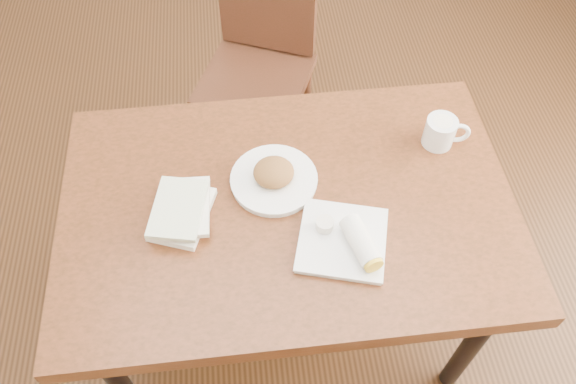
{
  "coord_description": "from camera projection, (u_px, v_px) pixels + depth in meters",
  "views": [
    {
      "loc": [
        -0.1,
        -0.92,
        2.07
      ],
      "look_at": [
        0.0,
        0.0,
        0.8
      ],
      "focal_mm": 35.0,
      "sensor_mm": 36.0,
      "label": 1
    }
  ],
  "objects": [
    {
      "name": "ground",
      "position": [
        288.0,
        311.0,
        2.23
      ],
      "size": [
        4.0,
        5.0,
        0.01
      ],
      "primitive_type": "cube",
      "color": "#472814",
      "rests_on": "ground"
    },
    {
      "name": "table",
      "position": [
        288.0,
        217.0,
        1.68
      ],
      "size": [
        1.31,
        0.86,
        0.75
      ],
      "color": "brown",
      "rests_on": "ground"
    },
    {
      "name": "chair_far",
      "position": [
        260.0,
        53.0,
        2.3
      ],
      "size": [
        0.55,
        0.55,
        0.95
      ],
      "color": "#401C12",
      "rests_on": "ground"
    },
    {
      "name": "plate_scone",
      "position": [
        274.0,
        177.0,
        1.64
      ],
      "size": [
        0.26,
        0.26,
        0.08
      ],
      "color": "white",
      "rests_on": "table"
    },
    {
      "name": "coffee_mug",
      "position": [
        441.0,
        132.0,
        1.71
      ],
      "size": [
        0.14,
        0.09,
        0.1
      ],
      "color": "white",
      "rests_on": "table"
    },
    {
      "name": "plate_burrito",
      "position": [
        348.0,
        241.0,
        1.51
      ],
      "size": [
        0.29,
        0.29,
        0.08
      ],
      "color": "white",
      "rests_on": "table"
    },
    {
      "name": "book_stack",
      "position": [
        182.0,
        210.0,
        1.56
      ],
      "size": [
        0.2,
        0.24,
        0.05
      ],
      "color": "white",
      "rests_on": "table"
    }
  ]
}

